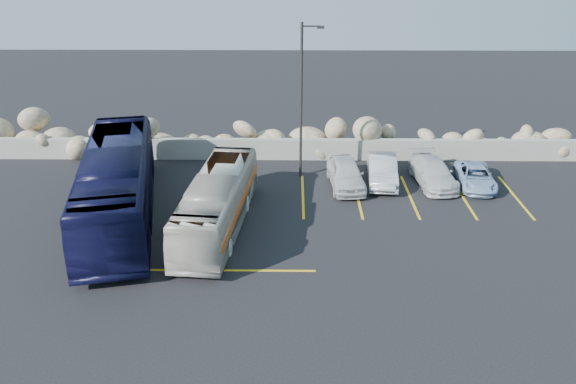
{
  "coord_description": "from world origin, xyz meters",
  "views": [
    {
      "loc": [
        2.13,
        -18.15,
        11.86
      ],
      "look_at": [
        1.89,
        4.0,
        1.6
      ],
      "focal_mm": 35.0,
      "sensor_mm": 36.0,
      "label": 1
    }
  ],
  "objects_px": {
    "vintage_bus": "(217,202)",
    "car_b": "(382,170)",
    "car_c": "(433,172)",
    "tour_coach": "(117,184)",
    "car_a": "(346,174)",
    "car_d": "(475,177)",
    "lamppost": "(302,98)"
  },
  "relations": [
    {
      "from": "car_a",
      "to": "car_b",
      "type": "height_order",
      "value": "car_a"
    },
    {
      "from": "vintage_bus",
      "to": "car_a",
      "type": "height_order",
      "value": "vintage_bus"
    },
    {
      "from": "lamppost",
      "to": "tour_coach",
      "type": "distance_m",
      "value": 9.97
    },
    {
      "from": "car_c",
      "to": "vintage_bus",
      "type": "bearing_deg",
      "value": -160.55
    },
    {
      "from": "tour_coach",
      "to": "car_c",
      "type": "xyz_separation_m",
      "value": [
        15.07,
        3.97,
        -1.05
      ]
    },
    {
      "from": "car_b",
      "to": "car_c",
      "type": "height_order",
      "value": "car_b"
    },
    {
      "from": "car_b",
      "to": "car_d",
      "type": "xyz_separation_m",
      "value": [
        4.71,
        -0.48,
        -0.16
      ]
    },
    {
      "from": "car_a",
      "to": "car_d",
      "type": "height_order",
      "value": "car_a"
    },
    {
      "from": "lamppost",
      "to": "car_b",
      "type": "relative_size",
      "value": 1.95
    },
    {
      "from": "vintage_bus",
      "to": "car_a",
      "type": "relative_size",
      "value": 2.17
    },
    {
      "from": "car_b",
      "to": "car_c",
      "type": "distance_m",
      "value": 2.6
    },
    {
      "from": "car_a",
      "to": "car_b",
      "type": "bearing_deg",
      "value": 11.83
    },
    {
      "from": "car_a",
      "to": "vintage_bus",
      "type": "bearing_deg",
      "value": -147.34
    },
    {
      "from": "vintage_bus",
      "to": "car_c",
      "type": "relative_size",
      "value": 2.09
    },
    {
      "from": "tour_coach",
      "to": "vintage_bus",
      "type": "bearing_deg",
      "value": -23.65
    },
    {
      "from": "car_a",
      "to": "car_c",
      "type": "bearing_deg",
      "value": 0.29
    },
    {
      "from": "lamppost",
      "to": "car_b",
      "type": "bearing_deg",
      "value": -9.71
    },
    {
      "from": "car_a",
      "to": "car_d",
      "type": "bearing_deg",
      "value": -3.74
    },
    {
      "from": "car_d",
      "to": "tour_coach",
      "type": "bearing_deg",
      "value": -162.32
    },
    {
      "from": "tour_coach",
      "to": "car_d",
      "type": "relative_size",
      "value": 3.22
    },
    {
      "from": "tour_coach",
      "to": "car_a",
      "type": "bearing_deg",
      "value": 6.73
    },
    {
      "from": "vintage_bus",
      "to": "car_c",
      "type": "distance_m",
      "value": 11.6
    },
    {
      "from": "car_d",
      "to": "car_c",
      "type": "bearing_deg",
      "value": 177.79
    },
    {
      "from": "vintage_bus",
      "to": "car_c",
      "type": "bearing_deg",
      "value": 30.57
    },
    {
      "from": "tour_coach",
      "to": "car_b",
      "type": "distance_m",
      "value": 13.18
    },
    {
      "from": "tour_coach",
      "to": "car_d",
      "type": "height_order",
      "value": "tour_coach"
    },
    {
      "from": "vintage_bus",
      "to": "car_b",
      "type": "distance_m",
      "value": 9.42
    },
    {
      "from": "tour_coach",
      "to": "car_c",
      "type": "height_order",
      "value": "tour_coach"
    },
    {
      "from": "vintage_bus",
      "to": "car_c",
      "type": "xyz_separation_m",
      "value": [
        10.49,
        4.9,
        -0.62
      ]
    },
    {
      "from": "tour_coach",
      "to": "lamppost",
      "type": "bearing_deg",
      "value": 18.35
    },
    {
      "from": "tour_coach",
      "to": "car_a",
      "type": "distance_m",
      "value": 11.18
    },
    {
      "from": "lamppost",
      "to": "vintage_bus",
      "type": "distance_m",
      "value": 7.55
    }
  ]
}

